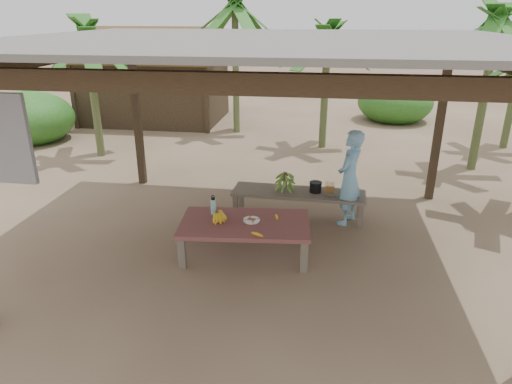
# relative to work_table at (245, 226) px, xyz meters

# --- Properties ---
(ground) EXTENTS (80.00, 80.00, 0.00)m
(ground) POSITION_rel_work_table_xyz_m (0.25, 0.30, -0.43)
(ground) COLOR brown
(ground) RESTS_ON ground
(pavilion) EXTENTS (6.60, 5.60, 2.95)m
(pavilion) POSITION_rel_work_table_xyz_m (0.23, 0.28, 2.34)
(pavilion) COLOR black
(pavilion) RESTS_ON ground
(work_table) EXTENTS (1.88, 1.16, 0.50)m
(work_table) POSITION_rel_work_table_xyz_m (0.00, 0.00, 0.00)
(work_table) COLOR brown
(work_table) RESTS_ON ground
(bench) EXTENTS (2.22, 0.69, 0.45)m
(bench) POSITION_rel_work_table_xyz_m (0.67, 1.41, -0.04)
(bench) COLOR brown
(bench) RESTS_ON ground
(ripe_banana_bunch) EXTENTS (0.30, 0.27, 0.16)m
(ripe_banana_bunch) POSITION_rel_work_table_xyz_m (-0.40, -0.01, 0.14)
(ripe_banana_bunch) COLOR yellow
(ripe_banana_bunch) RESTS_ON work_table
(plate) EXTENTS (0.24, 0.24, 0.04)m
(plate) POSITION_rel_work_table_xyz_m (0.09, 0.04, 0.08)
(plate) COLOR white
(plate) RESTS_ON work_table
(loose_banana_front) EXTENTS (0.18, 0.07, 0.04)m
(loose_banana_front) POSITION_rel_work_table_xyz_m (0.23, -0.39, 0.09)
(loose_banana_front) COLOR yellow
(loose_banana_front) RESTS_ON work_table
(loose_banana_side) EXTENTS (0.09, 0.14, 0.04)m
(loose_banana_side) POSITION_rel_work_table_xyz_m (0.43, 0.19, 0.09)
(loose_banana_side) COLOR yellow
(loose_banana_side) RESTS_ON work_table
(water_flask) EXTENTS (0.08, 0.08, 0.29)m
(water_flask) POSITION_rel_work_table_xyz_m (-0.50, 0.22, 0.19)
(water_flask) COLOR #41CDCB
(water_flask) RESTS_ON work_table
(green_banana_stalk) EXTENTS (0.31, 0.31, 0.34)m
(green_banana_stalk) POSITION_rel_work_table_xyz_m (0.44, 1.42, 0.19)
(green_banana_stalk) COLOR #598C2D
(green_banana_stalk) RESTS_ON bench
(cooking_pot) EXTENTS (0.20, 0.20, 0.17)m
(cooking_pot) POSITION_rel_work_table_xyz_m (0.95, 1.43, 0.10)
(cooking_pot) COLOR black
(cooking_pot) RESTS_ON bench
(skewer_rack) EXTENTS (0.18, 0.09, 0.24)m
(skewer_rack) POSITION_rel_work_table_xyz_m (1.18, 1.33, 0.14)
(skewer_rack) COLOR #A57F47
(skewer_rack) RESTS_ON bench
(woman) EXTENTS (0.57, 0.67, 1.56)m
(woman) POSITION_rel_work_table_xyz_m (1.48, 1.29, 0.34)
(woman) COLOR #6EA9D0
(woman) RESTS_ON ground
(hut) EXTENTS (4.40, 3.43, 2.85)m
(hut) POSITION_rel_work_table_xyz_m (-4.25, 8.30, 0.67)
(hut) COLOR black
(hut) RESTS_ON ground
(banana_plant_ne) EXTENTS (1.80, 1.80, 3.36)m
(banana_plant_ne) POSITION_rel_work_table_xyz_m (4.32, 4.51, 2.43)
(banana_plant_ne) COLOR #596638
(banana_plant_ne) RESTS_ON ground
(banana_plant_n) EXTENTS (1.80, 1.80, 2.97)m
(banana_plant_n) POSITION_rel_work_table_xyz_m (1.02, 5.80, 2.05)
(banana_plant_n) COLOR #596638
(banana_plant_n) RESTS_ON ground
(banana_plant_nw) EXTENTS (1.80, 1.80, 3.70)m
(banana_plant_nw) POSITION_rel_work_table_xyz_m (-1.45, 7.05, 2.76)
(banana_plant_nw) COLOR #596638
(banana_plant_nw) RESTS_ON ground
(banana_plant_w) EXTENTS (1.80, 1.80, 2.99)m
(banana_plant_w) POSITION_rel_work_table_xyz_m (-4.27, 4.26, 2.07)
(banana_plant_w) COLOR #596638
(banana_plant_w) RESTS_ON ground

